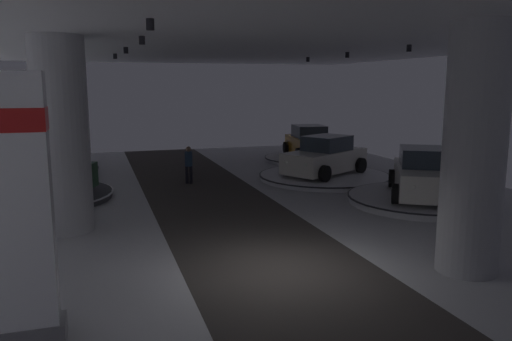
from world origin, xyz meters
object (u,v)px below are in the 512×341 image
at_px(display_car_far_right, 325,157).
at_px(display_platform_mid_right, 422,199).
at_px(column_left, 61,136).
at_px(display_platform_deep_left, 35,173).
at_px(display_platform_far_left, 34,196).
at_px(display_car_far_left, 33,173).
at_px(pickup_truck_deep_left, 36,149).
at_px(visitor_walking_near, 189,162).
at_px(display_platform_far_right, 324,176).
at_px(display_car_deep_right, 310,143).
at_px(display_car_mid_right, 423,175).
at_px(column_right, 474,150).
at_px(display_platform_deep_right, 309,159).
at_px(brand_sign_pylon, 15,209).

xyz_separation_m(display_car_far_right, display_platform_mid_right, (1.27, -5.25, -0.84)).
height_order(column_left, display_platform_deep_left, column_left).
relative_size(display_platform_far_left, display_car_far_left, 1.23).
bearing_deg(pickup_truck_deep_left, display_car_far_left, -85.57).
distance_m(display_platform_deep_left, visitor_walking_near, 7.58).
distance_m(display_platform_far_right, display_car_far_left, 11.89).
relative_size(display_car_deep_right, display_car_mid_right, 0.97).
relative_size(column_right, display_platform_deep_right, 1.11).
bearing_deg(display_car_far_right, display_platform_far_left, -177.73).
xyz_separation_m(display_car_deep_right, pickup_truck_deep_left, (-13.80, -0.00, 0.21)).
height_order(column_left, display_platform_far_left, column_left).
relative_size(display_platform_mid_right, visitor_walking_near, 3.29).
bearing_deg(column_left, display_platform_mid_right, -1.48).
bearing_deg(display_platform_deep_right, display_car_mid_right, -91.10).
distance_m(display_car_far_left, visitor_walking_near, 6.07).
bearing_deg(pickup_truck_deep_left, display_platform_mid_right, -37.19).
bearing_deg(brand_sign_pylon, display_car_mid_right, 27.38).
xyz_separation_m(column_right, display_platform_far_right, (1.79, 11.08, -2.62)).
xyz_separation_m(display_car_far_left, pickup_truck_deep_left, (-0.43, 5.54, 0.22)).
relative_size(brand_sign_pylon, display_platform_far_right, 0.75).
height_order(column_right, pickup_truck_deep_left, column_right).
relative_size(display_car_far_left, pickup_truck_deep_left, 0.80).
bearing_deg(visitor_walking_near, display_car_far_left, -167.31).
xyz_separation_m(column_left, display_platform_far_right, (10.53, 4.93, -2.62)).
xyz_separation_m(column_right, visitor_walking_near, (-4.13, 11.94, -1.84)).
relative_size(display_platform_far_left, visitor_walking_near, 3.53).
xyz_separation_m(brand_sign_pylon, display_car_mid_right, (12.21, 6.32, -1.23)).
distance_m(brand_sign_pylon, display_car_deep_right, 20.76).
relative_size(column_right, display_car_deep_right, 1.25).
bearing_deg(display_car_far_right, display_platform_deep_left, 159.05).
bearing_deg(column_right, display_car_mid_right, 62.10).
bearing_deg(column_right, display_car_far_left, 133.47).
bearing_deg(pickup_truck_deep_left, display_car_mid_right, -37.09).
distance_m(column_left, display_car_far_left, 4.97).
distance_m(display_car_deep_right, display_car_far_right, 5.27).
distance_m(brand_sign_pylon, display_platform_deep_right, 20.80).
xyz_separation_m(display_car_mid_right, pickup_truck_deep_left, (-13.59, 10.28, 0.20)).
bearing_deg(display_car_far_right, column_right, -99.30).
bearing_deg(column_left, display_car_mid_right, -1.35).
distance_m(display_car_mid_right, visitor_walking_near, 9.45).
height_order(display_platform_deep_right, visitor_walking_near, visitor_walking_near).
relative_size(display_platform_far_right, pickup_truck_deep_left, 1.02).
bearing_deg(display_platform_deep_left, column_left, -79.21).
height_order(display_car_far_right, display_car_mid_right, display_car_mid_right).
distance_m(display_platform_far_left, display_car_mid_right, 14.05).
bearing_deg(display_platform_deep_left, display_car_deep_right, 1.26).
distance_m(display_platform_far_right, display_car_far_right, 0.86).
distance_m(display_car_deep_right, display_platform_mid_right, 10.34).
height_order(display_car_far_left, pickup_truck_deep_left, pickup_truck_deep_left).
relative_size(display_car_deep_right, display_car_far_right, 0.97).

